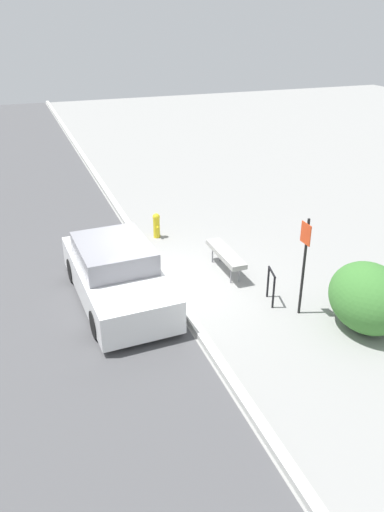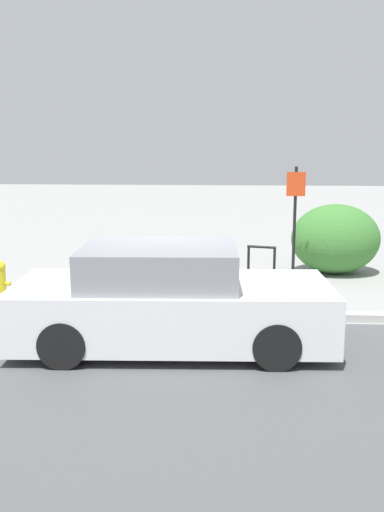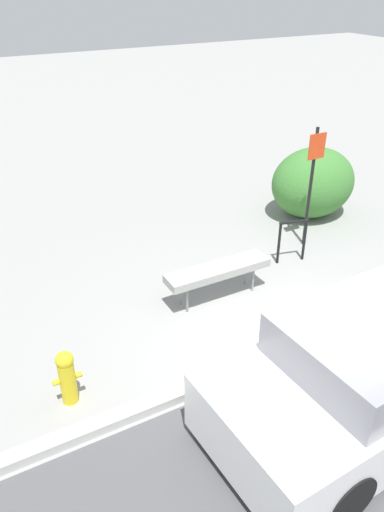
# 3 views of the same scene
# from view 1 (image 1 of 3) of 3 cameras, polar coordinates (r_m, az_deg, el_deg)

# --- Properties ---
(ground_plane) EXTENTS (60.00, 60.00, 0.00)m
(ground_plane) POSITION_cam_1_polar(r_m,az_deg,el_deg) (12.54, -2.87, -3.33)
(ground_plane) COLOR gray
(curb) EXTENTS (60.00, 0.20, 0.13)m
(curb) POSITION_cam_1_polar(r_m,az_deg,el_deg) (12.51, -2.88, -3.07)
(curb) COLOR #B7B7B2
(curb) RESTS_ON ground_plane
(bench) EXTENTS (1.76, 0.41, 0.58)m
(bench) POSITION_cam_1_polar(r_m,az_deg,el_deg) (12.96, 3.87, 0.23)
(bench) COLOR gray
(bench) RESTS_ON ground_plane
(bike_rack) EXTENTS (0.55, 0.18, 0.83)m
(bike_rack) POSITION_cam_1_polar(r_m,az_deg,el_deg) (11.71, 9.02, -3.11)
(bike_rack) COLOR black
(bike_rack) RESTS_ON ground_plane
(sign_post) EXTENTS (0.36, 0.08, 2.30)m
(sign_post) POSITION_cam_1_polar(r_m,az_deg,el_deg) (11.00, 12.70, -0.27)
(sign_post) COLOR black
(sign_post) RESTS_ON ground_plane
(fire_hydrant) EXTENTS (0.36, 0.22, 0.77)m
(fire_hydrant) POSITION_cam_1_polar(r_m,az_deg,el_deg) (15.06, -4.08, 3.60)
(fire_hydrant) COLOR gold
(fire_hydrant) RESTS_ON ground_plane
(shrub_hedge) EXTENTS (1.86, 1.50, 1.48)m
(shrub_hedge) POSITION_cam_1_polar(r_m,az_deg,el_deg) (11.17, 19.46, -4.53)
(shrub_hedge) COLOR #3D7A33
(shrub_hedge) RESTS_ON ground_plane
(parked_car_near) EXTENTS (4.31, 1.97, 1.40)m
(parked_car_near) POSITION_cam_1_polar(r_m,az_deg,el_deg) (11.79, -8.63, -2.09)
(parked_car_near) COLOR black
(parked_car_near) RESTS_ON ground_plane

